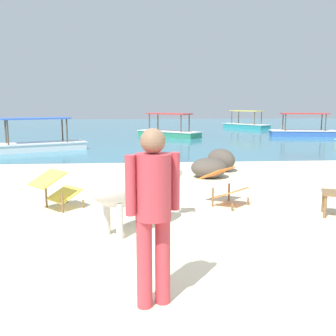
# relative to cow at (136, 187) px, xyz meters

# --- Properties ---
(sand_beach) EXTENTS (18.00, 14.00, 0.04)m
(sand_beach) POSITION_rel_cow_xyz_m (0.94, -0.69, -0.66)
(sand_beach) COLOR beige
(sand_beach) RESTS_ON ground
(water_surface) EXTENTS (60.00, 36.00, 0.03)m
(water_surface) POSITION_rel_cow_xyz_m (0.94, 21.31, -0.68)
(water_surface) COLOR teal
(water_surface) RESTS_ON ground
(cow) EXTENTS (1.51, 1.41, 0.97)m
(cow) POSITION_rel_cow_xyz_m (0.00, 0.00, 0.00)
(cow) COLOR beige
(cow) RESTS_ON sand_beach
(deck_chair_near) EXTENTS (0.91, 0.92, 0.68)m
(deck_chair_near) POSITION_rel_cow_xyz_m (1.58, 1.28, -0.26)
(deck_chair_near) COLOR brown
(deck_chair_near) RESTS_ON sand_beach
(deck_chair_far) EXTENTS (0.92, 0.91, 0.68)m
(deck_chair_far) POSITION_rel_cow_xyz_m (-1.38, 1.18, -0.26)
(deck_chair_far) COLOR brown
(deck_chair_far) RESTS_ON sand_beach
(person_standing) EXTENTS (0.48, 0.32, 1.62)m
(person_standing) POSITION_rel_cow_xyz_m (0.17, -2.13, 0.31)
(person_standing) COLOR #CC3D47
(person_standing) RESTS_ON sand_beach
(shore_rock_large) EXTENTS (0.94, 1.11, 0.60)m
(shore_rock_large) POSITION_rel_cow_xyz_m (2.28, 4.76, -0.34)
(shore_rock_large) COLOR brown
(shore_rock_large) RESTS_ON sand_beach
(shore_rock_medium) EXTENTS (1.00, 0.93, 0.49)m
(shore_rock_medium) POSITION_rel_cow_xyz_m (1.77, 3.80, -0.40)
(shore_rock_medium) COLOR brown
(shore_rock_medium) RESTS_ON sand_beach
(boat_teal) EXTENTS (2.99, 3.70, 1.29)m
(boat_teal) POSITION_rel_cow_xyz_m (7.96, 22.39, -0.39)
(boat_teal) COLOR teal
(boat_teal) RESTS_ON water_surface
(boat_blue) EXTENTS (3.82, 1.81, 1.29)m
(boat_blue) POSITION_rel_cow_xyz_m (9.34, 15.61, -0.39)
(boat_blue) COLOR #3866B7
(boat_blue) RESTS_ON water_surface
(boat_white) EXTENTS (3.83, 2.54, 1.29)m
(boat_white) POSITION_rel_cow_xyz_m (-3.91, 9.81, -0.39)
(boat_white) COLOR white
(boat_white) RESTS_ON water_surface
(boat_green) EXTENTS (3.52, 3.29, 1.29)m
(boat_green) POSITION_rel_cow_xyz_m (1.72, 15.71, -0.39)
(boat_green) COLOR #338E66
(boat_green) RESTS_ON water_surface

